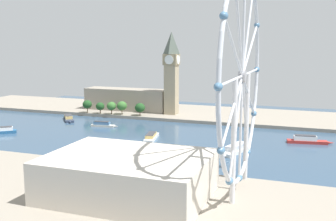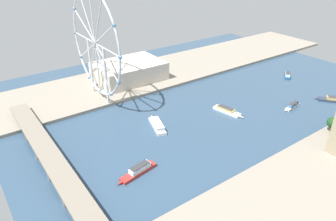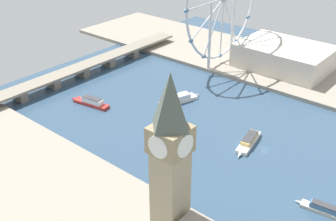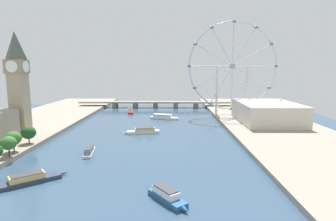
% 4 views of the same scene
% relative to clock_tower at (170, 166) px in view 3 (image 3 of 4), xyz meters
% --- Properties ---
extents(ground_plane, '(405.02, 405.02, 0.00)m').
position_rel_clock_tower_xyz_m(ground_plane, '(97.47, 7.17, -44.82)').
color(ground_plane, '#334C66').
extents(clock_tower, '(14.54, 14.54, 80.66)m').
position_rel_clock_tower_xyz_m(clock_tower, '(0.00, 0.00, 0.00)').
color(clock_tower, tan).
rests_on(clock_tower, riverbank_left).
extents(riverside_hall, '(53.44, 73.26, 19.33)m').
position_rel_clock_tower_xyz_m(riverside_hall, '(214.32, 54.29, -32.16)').
color(riverside_hall, beige).
rests_on(riverside_hall, riverbank_right).
extents(river_bridge, '(217.02, 14.96, 8.87)m').
position_rel_clock_tower_xyz_m(river_bridge, '(97.47, 175.76, -38.28)').
color(river_bridge, gray).
rests_on(river_bridge, ground_plane).
extents(tour_boat_2, '(7.44, 24.80, 4.86)m').
position_rel_clock_tower_xyz_m(tour_boat_2, '(66.00, -40.80, -42.78)').
color(tour_boat_2, beige).
rests_on(tour_boat_2, ground_plane).
extents(tour_boat_3, '(11.12, 33.61, 6.06)m').
position_rel_clock_tower_xyz_m(tour_boat_3, '(67.98, 129.96, -42.41)').
color(tour_boat_3, '#B22D28').
rests_on(tour_boat_3, ground_plane).
extents(tour_boat_4, '(34.50, 16.19, 5.58)m').
position_rel_clock_tower_xyz_m(tour_boat_4, '(111.51, 85.20, -42.43)').
color(tour_boat_4, white).
rests_on(tour_boat_4, ground_plane).
extents(tour_boat_5, '(32.48, 11.98, 5.02)m').
position_rel_clock_tower_xyz_m(tour_boat_5, '(95.49, 17.43, -42.76)').
color(tour_boat_5, white).
rests_on(tour_boat_5, ground_plane).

